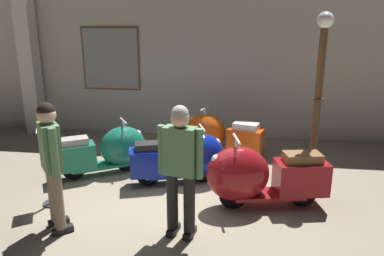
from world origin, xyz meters
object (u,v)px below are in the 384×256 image
Objects in this scene: scooter_1 at (185,158)px; scooter_3 at (257,176)px; lamppost at (317,106)px; scooter_0 at (109,150)px; visitor_1 at (51,159)px; scooter_2 at (218,134)px; info_stanchion at (50,173)px; visitor_0 at (180,163)px.

scooter_3 is (1.14, -0.69, 0.04)m from scooter_1.
scooter_0 is at bearing 178.31° from lamppost.
lamppost reaches higher than scooter_0.
visitor_1 reaches higher than scooter_1.
lamppost is 1.64× the size of visitor_1.
scooter_1 is at bearing 89.34° from scooter_2.
visitor_1 is at bearing -55.72° from info_stanchion.
visitor_0 is (-0.24, -2.97, 0.52)m from scooter_2.
visitor_0 is at bearing -15.33° from info_stanchion.
scooter_0 is 1.93m from visitor_1.
lamppost is 1.64× the size of visitor_0.
visitor_0 is at bearing -137.71° from lamppost.
scooter_2 is (0.43, 1.40, 0.00)m from scooter_1.
scooter_0 and scooter_1 have the same top height.
visitor_1 is 1.45× the size of info_stanchion.
scooter_0 is 2.43m from visitor_0.
visitor_0 is at bearing 101.91° from scooter_2.
visitor_0 reaches higher than scooter_0.
visitor_0 is (0.20, -1.57, 0.53)m from scooter_1.
visitor_0 is (-0.95, -0.88, 0.48)m from scooter_3.
lamppost reaches higher than info_stanchion.
scooter_2 is at bearing -82.99° from scooter_3.
visitor_1 reaches higher than info_stanchion.
scooter_2 is at bearing 47.15° from info_stanchion.
scooter_2 is 0.60× the size of lamppost.
visitor_0 reaches higher than scooter_3.
visitor_1 is at bearing -148.05° from scooter_1.
visitor_1 is at bearing 104.18° from visitor_0.
info_stanchion is at bearing 84.68° from visitor_1.
scooter_3 is (2.53, -0.89, 0.04)m from scooter_0.
scooter_0 is 1.35× the size of info_stanchion.
info_stanchion is (-3.85, -1.12, -0.86)m from lamppost.
info_stanchion is (-0.43, -1.22, 0.05)m from scooter_0.
visitor_0 reaches higher than scooter_2.
visitor_0 is at bearing -36.50° from visitor_1.
lamppost is (1.60, -1.31, 0.91)m from scooter_2.
info_stanchion reaches higher than scooter_1.
info_stanchion is at bearing -168.89° from scooter_1.
scooter_3 is 0.65× the size of lamppost.
scooter_3 is at bearing 125.18° from scooter_2.
visitor_1 is at bearing 75.80° from scooter_2.
visitor_0 reaches higher than info_stanchion.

